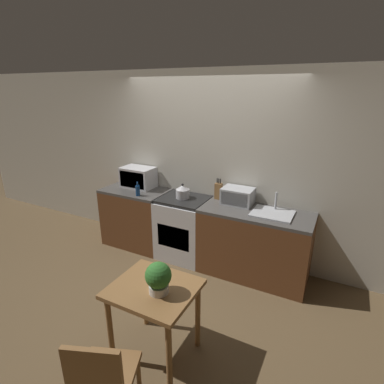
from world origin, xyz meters
The scene contains 14 objects.
ground_plane centered at (0.00, 0.00, 0.00)m, with size 16.00×16.00×0.00m, color brown.
wall_back centered at (0.00, 1.02, 1.30)m, with size 10.00×0.06×2.60m.
counter_left_run centered at (-1.03, 0.68, 0.45)m, with size 0.99×0.62×0.90m.
counter_right_run centered at (0.83, 0.68, 0.45)m, with size 1.38×0.62×0.90m.
stove_range centered at (-0.20, 0.68, 0.45)m, with size 0.68×0.62×0.90m.
kettle centered at (-0.21, 0.68, 0.99)m, with size 0.19×0.19×0.21m.
microwave centered at (-1.06, 0.80, 1.05)m, with size 0.50×0.33×0.31m.
bottle centered at (-0.83, 0.47, 0.98)m, with size 0.06×0.06×0.20m.
knife_block centered at (0.24, 0.88, 1.02)m, with size 0.09×0.07×0.29m.
toaster_oven centered at (0.53, 0.82, 1.01)m, with size 0.40×0.29×0.21m.
sink_basin centered at (1.03, 0.68, 0.92)m, with size 0.49×0.40×0.24m.
dining_table centered at (0.41, -0.96, 0.61)m, with size 0.72×0.63×0.73m.
dining_chair centered at (0.47, -1.68, 0.49)m, with size 0.52×0.52×0.86m.
potted_plant centered at (0.49, -1.00, 0.87)m, with size 0.22×0.22×0.28m.
Camera 1 is at (1.70, -2.73, 2.34)m, focal length 28.00 mm.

